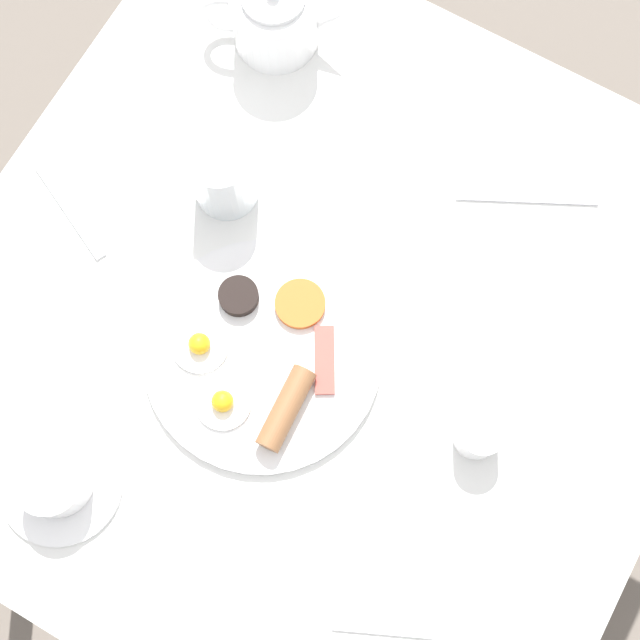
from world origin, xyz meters
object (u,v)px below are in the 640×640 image
at_px(water_glass_tall, 223,174).
at_px(teapot_near, 274,18).
at_px(knife_by_plate, 427,632).
at_px(spoon_for_tea, 70,211).
at_px(fork_by_plate, 527,198).
at_px(breakfast_plate, 262,356).
at_px(teacup_with_saucer_left, 56,481).
at_px(creamer_jug, 479,434).

bearing_deg(water_glass_tall, teapot_near, 14.50).
bearing_deg(knife_by_plate, water_glass_tall, 53.61).
relative_size(teapot_near, spoon_for_tea, 1.28).
relative_size(water_glass_tall, fork_by_plate, 0.64).
bearing_deg(fork_by_plate, spoon_for_tea, 121.29).
bearing_deg(knife_by_plate, spoon_for_tea, 70.33).
height_order(water_glass_tall, knife_by_plate, water_glass_tall).
distance_m(teapot_near, spoon_for_tea, 0.37).
xyz_separation_m(fork_by_plate, knife_by_plate, (-0.53, -0.14, 0.00)).
xyz_separation_m(teapot_near, spoon_for_tea, (-0.35, 0.10, -0.05)).
distance_m(breakfast_plate, fork_by_plate, 0.40).
distance_m(water_glass_tall, fork_by_plate, 0.39).
relative_size(water_glass_tall, knife_by_plate, 0.53).
xyz_separation_m(teacup_with_saucer_left, fork_by_plate, (0.60, -0.32, -0.02)).
bearing_deg(spoon_for_tea, water_glass_tall, -52.53).
relative_size(teapot_near, fork_by_plate, 1.09).
height_order(breakfast_plate, water_glass_tall, water_glass_tall).
relative_size(breakfast_plate, water_glass_tall, 2.73).
bearing_deg(fork_by_plate, breakfast_plate, 151.32).
bearing_deg(water_glass_tall, spoon_for_tea, 127.47).
distance_m(teacup_with_saucer_left, fork_by_plate, 0.68).
distance_m(breakfast_plate, teapot_near, 0.45).
xyz_separation_m(water_glass_tall, knife_by_plate, (-0.35, -0.48, -0.05)).
distance_m(water_glass_tall, spoon_for_tea, 0.21).
xyz_separation_m(creamer_jug, spoon_for_tea, (0.00, 0.59, -0.02)).
distance_m(teacup_with_saucer_left, creamer_jug, 0.50).
bearing_deg(creamer_jug, fork_by_plate, 14.93).
xyz_separation_m(teacup_with_saucer_left, creamer_jug, (0.29, -0.40, 0.00)).
bearing_deg(creamer_jug, teacup_with_saucer_left, 125.84).
bearing_deg(water_glass_tall, fork_by_plate, -61.94).
relative_size(water_glass_tall, spoon_for_tea, 0.75).
bearing_deg(teapot_near, breakfast_plate, -86.65).
bearing_deg(teacup_with_saucer_left, creamer_jug, -54.16).
height_order(teacup_with_saucer_left, water_glass_tall, water_glass_tall).
relative_size(teacup_with_saucer_left, spoon_for_tea, 1.03).
distance_m(breakfast_plate, knife_by_plate, 0.38).
bearing_deg(fork_by_plate, knife_by_plate, -165.80).
xyz_separation_m(teapot_near, teacup_with_saucer_left, (-0.64, -0.08, -0.02)).
bearing_deg(spoon_for_tea, knife_by_plate, -109.67).
relative_size(breakfast_plate, teapot_near, 1.59).
distance_m(teapot_near, teacup_with_saucer_left, 0.65).
xyz_separation_m(teacup_with_saucer_left, water_glass_tall, (0.42, 0.02, 0.03)).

